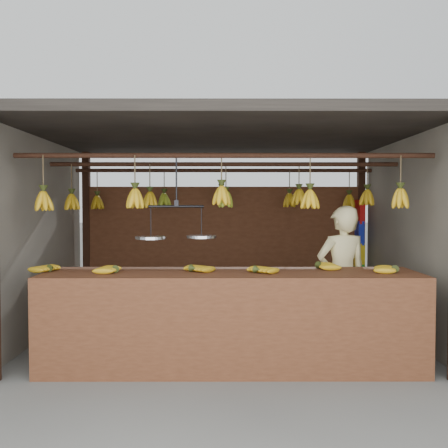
{
  "coord_description": "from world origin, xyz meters",
  "views": [
    {
      "loc": [
        -0.01,
        -5.76,
        1.52
      ],
      "look_at": [
        0.0,
        0.3,
        1.3
      ],
      "focal_mm": 40.0,
      "sensor_mm": 36.0,
      "label": 1
    }
  ],
  "objects": [
    {
      "name": "balance_scale",
      "position": [
        -0.46,
        -1.0,
        1.26
      ],
      "size": [
        0.76,
        0.45,
        0.79
      ],
      "color": "black",
      "rests_on": "ground"
    },
    {
      "name": "bag_bundles",
      "position": [
        1.94,
        1.35,
        0.98
      ],
      "size": [
        0.08,
        0.26,
        1.25
      ],
      "color": "red",
      "rests_on": "ground"
    },
    {
      "name": "hanging_bananas",
      "position": [
        -0.01,
        -0.01,
        1.6
      ],
      "size": [
        3.61,
        2.22,
        0.38
      ],
      "color": "#C79415",
      "rests_on": "ground"
    },
    {
      "name": "ground",
      "position": [
        0.0,
        0.0,
        0.0
      ],
      "size": [
        80.0,
        80.0,
        0.0
      ],
      "primitive_type": "plane",
      "color": "#5B5B57"
    },
    {
      "name": "counter",
      "position": [
        0.06,
        -1.23,
        0.71
      ],
      "size": [
        3.59,
        0.8,
        0.96
      ],
      "color": "#582E1A",
      "rests_on": "ground"
    },
    {
      "name": "stall",
      "position": [
        0.0,
        0.33,
        1.97
      ],
      "size": [
        4.3,
        3.3,
        2.4
      ],
      "color": "black",
      "rests_on": "ground"
    },
    {
      "name": "vendor",
      "position": [
        1.23,
        -0.6,
        0.76
      ],
      "size": [
        0.62,
        0.48,
        1.52
      ],
      "primitive_type": "imported",
      "rotation": [
        0.0,
        0.0,
        3.38
      ],
      "color": "beige",
      "rests_on": "ground"
    }
  ]
}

